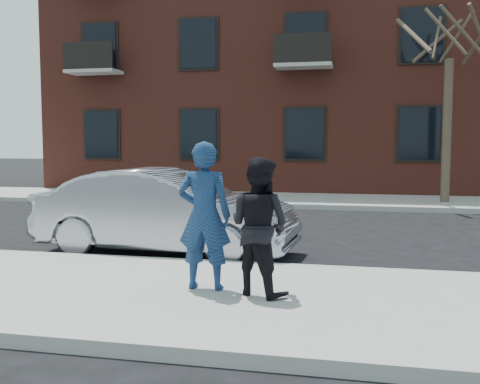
% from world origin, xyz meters
% --- Properties ---
extents(ground, '(100.00, 100.00, 0.00)m').
position_xyz_m(ground, '(0.00, 0.00, 0.00)').
color(ground, black).
rests_on(ground, ground).
extents(near_sidewalk, '(50.00, 3.50, 0.15)m').
position_xyz_m(near_sidewalk, '(0.00, -0.25, 0.07)').
color(near_sidewalk, gray).
rests_on(near_sidewalk, ground).
extents(near_curb, '(50.00, 0.10, 0.15)m').
position_xyz_m(near_curb, '(0.00, 1.55, 0.07)').
color(near_curb, '#999691').
rests_on(near_curb, ground).
extents(far_sidewalk, '(50.00, 3.50, 0.15)m').
position_xyz_m(far_sidewalk, '(0.00, 11.25, 0.07)').
color(far_sidewalk, gray).
rests_on(far_sidewalk, ground).
extents(far_curb, '(50.00, 0.10, 0.15)m').
position_xyz_m(far_curb, '(0.00, 9.45, 0.07)').
color(far_curb, '#999691').
rests_on(far_curb, ground).
extents(apartment_building, '(24.30, 10.30, 12.30)m').
position_xyz_m(apartment_building, '(2.00, 18.00, 6.16)').
color(apartment_building, maroon).
rests_on(apartment_building, ground).
extents(street_tree, '(3.60, 3.60, 6.80)m').
position_xyz_m(street_tree, '(4.50, 11.00, 5.52)').
color(street_tree, '#3E2D24').
rests_on(street_tree, far_sidewalk).
extents(silver_sedan, '(4.57, 1.83, 1.48)m').
position_xyz_m(silver_sedan, '(-1.20, 2.55, 0.74)').
color(silver_sedan, '#999BA3').
rests_on(silver_sedan, ground).
extents(man_hoodie, '(0.67, 0.51, 1.81)m').
position_xyz_m(man_hoodie, '(0.23, -0.04, 1.05)').
color(man_hoodie, navy).
rests_on(man_hoodie, near_sidewalk).
extents(man_peacoat, '(0.98, 0.89, 1.62)m').
position_xyz_m(man_peacoat, '(0.93, -0.13, 0.96)').
color(man_peacoat, black).
rests_on(man_peacoat, near_sidewalk).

